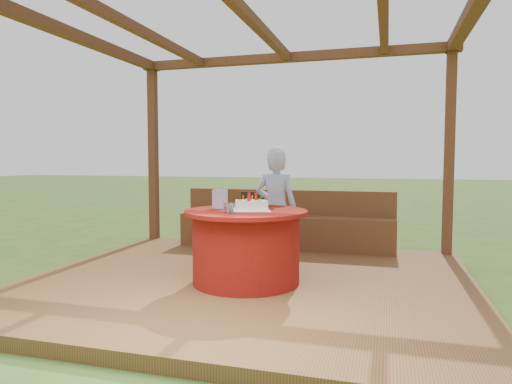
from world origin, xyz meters
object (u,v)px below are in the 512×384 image
at_px(bench, 285,229).
at_px(drinking_glass, 229,208).
at_px(elderly_woman, 276,206).
at_px(birthday_cake, 251,205).
at_px(table, 246,246).
at_px(gift_bag, 220,199).
at_px(chair, 256,224).

height_order(bench, drinking_glass, drinking_glass).
distance_m(bench, drinking_glass, 2.30).
bearing_deg(bench, drinking_glass, -90.96).
relative_size(elderly_woman, birthday_cake, 3.05).
bearing_deg(table, gift_bag, 164.34).
height_order(elderly_woman, birthday_cake, elderly_woman).
bearing_deg(bench, birthday_cake, -87.61).
bearing_deg(table, birthday_cake, 9.37).
bearing_deg(birthday_cake, gift_bag, 167.86).
xyz_separation_m(bench, drinking_glass, (-0.04, -2.24, 0.51)).
height_order(elderly_woman, gift_bag, elderly_woman).
bearing_deg(elderly_woman, birthday_cake, -94.63).
xyz_separation_m(birthday_cake, gift_bag, (-0.36, 0.08, 0.05)).
height_order(chair, elderly_woman, elderly_woman).
distance_m(bench, chair, 0.95).
distance_m(chair, gift_bag, 1.00).
bearing_deg(birthday_cake, bench, 92.39).
bearing_deg(chair, birthday_cake, -76.59).
bearing_deg(birthday_cake, table, -170.63).
bearing_deg(chair, table, -79.61).
bearing_deg(elderly_woman, bench, 97.20).
xyz_separation_m(bench, birthday_cake, (0.08, -1.91, 0.52)).
distance_m(table, elderly_woman, 0.86).
distance_m(chair, elderly_woman, 0.44).
bearing_deg(birthday_cake, elderly_woman, 85.37).
bearing_deg(gift_bag, chair, 93.94).
xyz_separation_m(table, chair, (-0.18, 1.00, 0.08)).
bearing_deg(chair, drinking_glass, -84.82).
distance_m(birthday_cake, gift_bag, 0.37).
height_order(bench, chair, chair).
height_order(elderly_woman, drinking_glass, elderly_woman).
bearing_deg(bench, chair, -99.77).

